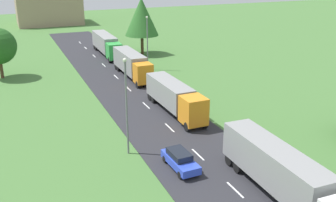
% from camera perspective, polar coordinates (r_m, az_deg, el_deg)
% --- Properties ---
extents(road, '(10.00, 140.00, 0.06)m').
position_cam_1_polar(road, '(37.73, 3.38, -6.95)').
color(road, '#2B2B30').
rests_on(road, ground).
extents(lane_marking_centre, '(0.16, 121.40, 0.01)m').
position_cam_1_polar(lane_marking_centre, '(34.59, 6.36, -9.63)').
color(lane_marking_centre, white).
rests_on(lane_marking_centre, road).
extents(truck_lead, '(2.72, 14.00, 3.74)m').
position_cam_1_polar(truck_lead, '(30.53, 16.57, -10.13)').
color(truck_lead, white).
rests_on(truck_lead, road).
extents(truck_second, '(2.71, 12.15, 3.48)m').
position_cam_1_polar(truck_second, '(45.47, 0.97, 0.69)').
color(truck_second, orange).
rests_on(truck_second, road).
extents(truck_third, '(2.56, 12.33, 3.74)m').
position_cam_1_polar(truck_third, '(60.26, -5.38, 5.54)').
color(truck_third, orange).
rests_on(truck_third, road).
extents(truck_fourth, '(2.63, 13.99, 3.74)m').
position_cam_1_polar(truck_fourth, '(75.80, -9.11, 8.34)').
color(truck_fourth, green).
rests_on(truck_fourth, road).
extents(car_second, '(1.91, 4.50, 1.54)m').
position_cam_1_polar(car_second, '(33.87, 1.79, -8.66)').
color(car_second, blue).
rests_on(car_second, road).
extents(lamppost_second, '(0.36, 0.36, 9.20)m').
position_cam_1_polar(lamppost_second, '(34.91, -6.14, -0.25)').
color(lamppost_second, slate).
rests_on(lamppost_second, ground).
extents(lamppost_third, '(0.36, 0.36, 8.82)m').
position_cam_1_polar(lamppost_third, '(63.79, -3.06, 8.89)').
color(lamppost_third, slate).
rests_on(lamppost_third, ground).
extents(tree_oak, '(6.44, 6.44, 10.78)m').
position_cam_1_polar(tree_oak, '(74.88, -3.92, 12.30)').
color(tree_oak, '#513823').
rests_on(tree_oak, ground).
extents(distant_building, '(17.56, 13.68, 7.75)m').
position_cam_1_polar(distant_building, '(118.95, -17.17, 12.68)').
color(distant_building, '#9E846B').
rests_on(distant_building, ground).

